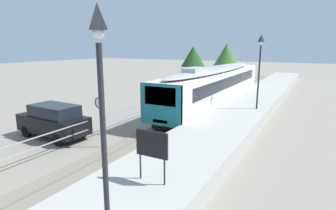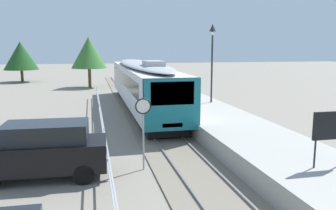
# 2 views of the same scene
# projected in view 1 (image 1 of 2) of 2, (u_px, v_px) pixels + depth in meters

# --- Properties ---
(ground_plane) EXTENTS (160.00, 160.00, 0.00)m
(ground_plane) POSITION_uv_depth(u_px,v_px,m) (179.00, 106.00, 25.74)
(ground_plane) COLOR gray
(track_rails) EXTENTS (3.20, 60.00, 0.14)m
(track_rails) POSITION_uv_depth(u_px,v_px,m) (210.00, 109.00, 24.33)
(track_rails) COLOR slate
(track_rails) RESTS_ON ground
(commuter_train) EXTENTS (2.82, 20.33, 3.74)m
(commuter_train) POSITION_uv_depth(u_px,v_px,m) (216.00, 83.00, 25.09)
(commuter_train) COLOR silver
(commuter_train) RESTS_ON track_rails
(station_platform) EXTENTS (3.90, 60.00, 0.90)m
(station_platform) POSITION_uv_depth(u_px,v_px,m) (247.00, 108.00, 22.71)
(station_platform) COLOR #A8A59E
(station_platform) RESTS_ON ground
(platform_lamp_near_end) EXTENTS (0.34, 0.34, 5.35)m
(platform_lamp_near_end) POSITION_uv_depth(u_px,v_px,m) (101.00, 88.00, 5.52)
(platform_lamp_near_end) COLOR #232328
(platform_lamp_near_end) RESTS_ON station_platform
(platform_lamp_mid_platform) EXTENTS (0.34, 0.34, 5.35)m
(platform_lamp_mid_platform) POSITION_uv_depth(u_px,v_px,m) (260.00, 58.00, 19.66)
(platform_lamp_mid_platform) COLOR #232328
(platform_lamp_mid_platform) RESTS_ON station_platform
(platform_notice_board) EXTENTS (1.20, 0.08, 1.80)m
(platform_notice_board) POSITION_uv_depth(u_px,v_px,m) (152.00, 146.00, 9.16)
(platform_notice_board) COLOR #232328
(platform_notice_board) RESTS_ON station_platform
(speed_limit_sign) EXTENTS (0.61, 0.10, 2.81)m
(speed_limit_sign) POSITION_uv_depth(u_px,v_px,m) (100.00, 110.00, 14.67)
(speed_limit_sign) COLOR #9EA0A5
(speed_limit_sign) RESTS_ON ground
(carpark_fence) EXTENTS (0.06, 36.06, 1.25)m
(carpark_fence) POSITION_uv_depth(u_px,v_px,m) (103.00, 121.00, 17.12)
(carpark_fence) COLOR #9EA0A5
(carpark_fence) RESTS_ON ground
(parked_suv_black) EXTENTS (4.68, 2.10, 2.04)m
(parked_suv_black) POSITION_uv_depth(u_px,v_px,m) (54.00, 121.00, 16.56)
(parked_suv_black) COLOR black
(parked_suv_black) RESTS_ON ground
(tree_behind_carpark) EXTENTS (4.12, 4.12, 5.92)m
(tree_behind_carpark) POSITION_uv_depth(u_px,v_px,m) (227.00, 56.00, 40.16)
(tree_behind_carpark) COLOR brown
(tree_behind_carpark) RESTS_ON ground
(tree_behind_station_far) EXTENTS (4.56, 4.56, 5.50)m
(tree_behind_station_far) POSITION_uv_depth(u_px,v_px,m) (193.00, 56.00, 51.91)
(tree_behind_station_far) COLOR brown
(tree_behind_station_far) RESTS_ON ground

